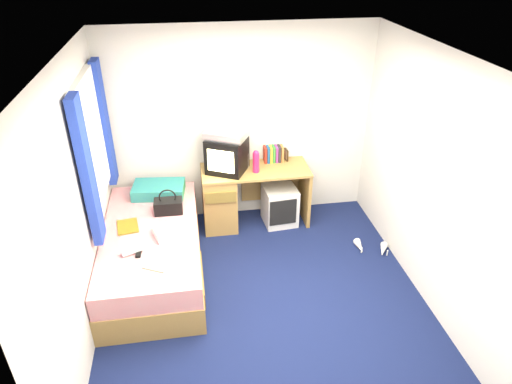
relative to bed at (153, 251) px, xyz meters
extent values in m
plane|color=#0C1438|center=(1.10, -0.62, -0.27)|extent=(3.40, 3.40, 0.00)
plane|color=white|center=(1.10, -0.62, 2.13)|extent=(3.40, 3.40, 0.00)
plane|color=silver|center=(1.10, 1.08, 0.93)|extent=(3.20, 0.00, 3.20)
plane|color=silver|center=(1.10, -2.32, 0.93)|extent=(3.20, 0.00, 3.20)
plane|color=silver|center=(-0.50, -0.62, 0.93)|extent=(0.00, 3.40, 3.40)
plane|color=silver|center=(2.70, -0.62, 0.93)|extent=(0.00, 3.40, 3.40)
cube|color=#A58144|center=(0.00, 0.00, -0.12)|extent=(1.00, 2.00, 0.30)
cube|color=olive|center=(0.50, -0.40, -0.11)|extent=(0.02, 0.70, 0.18)
cube|color=white|center=(0.00, 0.00, 0.15)|extent=(0.98, 1.98, 0.24)
cube|color=#165193|center=(0.08, 0.74, 0.34)|extent=(0.63, 0.43, 0.13)
cube|color=#A58144|center=(1.23, 0.80, 0.47)|extent=(1.30, 0.55, 0.03)
cube|color=#A58144|center=(0.78, 0.80, 0.09)|extent=(0.40, 0.52, 0.72)
cube|color=#A58144|center=(1.86, 0.80, 0.09)|extent=(0.04, 0.52, 0.72)
cube|color=#A58144|center=(1.48, 1.05, 0.18)|extent=(0.78, 0.03, 0.55)
cube|color=silver|center=(1.53, 0.75, -0.02)|extent=(0.43, 0.43, 0.49)
cube|color=black|center=(0.90, 0.82, 0.69)|extent=(0.56, 0.54, 0.42)
cube|color=#F3E19A|center=(0.81, 0.65, 0.69)|extent=(0.29, 0.16, 0.26)
cube|color=silver|center=(0.90, 0.82, 0.95)|extent=(0.56, 0.50, 0.09)
cube|color=maroon|center=(1.38, 0.98, 0.58)|extent=(0.03, 0.13, 0.20)
cube|color=navy|center=(1.42, 0.98, 0.58)|extent=(0.03, 0.13, 0.20)
cube|color=gold|center=(1.45, 0.98, 0.58)|extent=(0.03, 0.13, 0.20)
cube|color=#337F33|center=(1.49, 0.98, 0.58)|extent=(0.03, 0.13, 0.20)
cube|color=#7F337F|center=(1.52, 0.98, 0.58)|extent=(0.03, 0.13, 0.20)
cube|color=#262626|center=(1.56, 0.98, 0.58)|extent=(0.03, 0.13, 0.20)
cube|color=#B26633|center=(1.59, 0.98, 0.58)|extent=(0.03, 0.13, 0.20)
cube|color=black|center=(1.66, 1.00, 0.55)|extent=(0.03, 0.12, 0.14)
cylinder|color=#E32055|center=(1.23, 0.73, 0.60)|extent=(0.09, 0.09, 0.25)
cylinder|color=silver|center=(1.13, 0.87, 0.58)|extent=(0.05, 0.05, 0.19)
cube|color=black|center=(0.19, 0.32, 0.35)|extent=(0.31, 0.18, 0.15)
torus|color=black|center=(0.19, 0.32, 0.47)|extent=(0.19, 0.02, 0.19)
cube|color=white|center=(0.19, -0.13, 0.32)|extent=(0.33, 0.30, 0.09)
cube|color=gold|center=(-0.23, 0.10, 0.28)|extent=(0.25, 0.31, 0.01)
cylinder|color=white|center=(-0.15, -0.38, 0.31)|extent=(0.21, 0.14, 0.07)
cube|color=gold|center=(0.07, -0.65, 0.28)|extent=(0.22, 0.15, 0.01)
cube|color=black|center=(-0.09, -0.38, 0.28)|extent=(0.06, 0.16, 0.02)
cube|color=silver|center=(-0.48, 0.28, 1.18)|extent=(0.02, 0.90, 1.10)
cube|color=white|center=(-0.47, 0.28, 1.77)|extent=(0.06, 1.06, 0.08)
cube|color=white|center=(-0.47, 0.28, 0.59)|extent=(0.06, 1.06, 0.08)
cube|color=navy|center=(-0.43, -0.31, 1.13)|extent=(0.08, 0.24, 1.40)
cube|color=navy|center=(-0.43, 0.87, 1.13)|extent=(0.08, 0.24, 1.40)
cone|color=silver|center=(2.35, 0.02, -0.23)|extent=(0.10, 0.22, 0.09)
cone|color=silver|center=(2.59, -0.08, -0.23)|extent=(0.19, 0.24, 0.09)
camera|label=1|loc=(0.48, -4.03, 2.97)|focal=32.00mm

